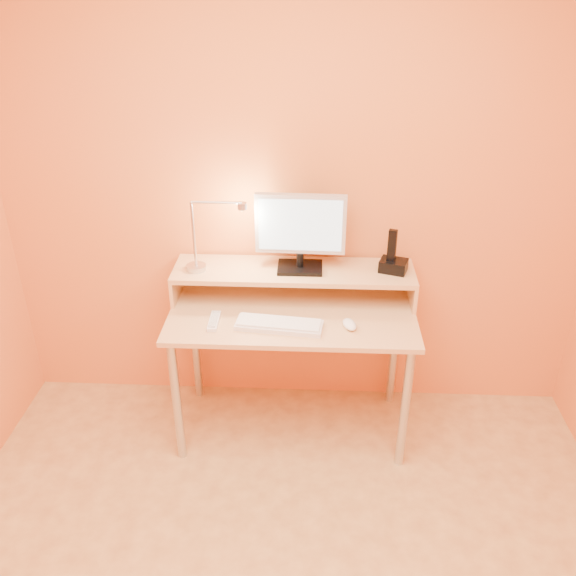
# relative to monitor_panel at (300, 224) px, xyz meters

# --- Properties ---
(wall_back) EXTENTS (3.00, 0.04, 2.50)m
(wall_back) POSITION_rel_monitor_panel_xyz_m (-0.03, 0.16, 0.13)
(wall_back) COLOR orange
(wall_back) RESTS_ON floor
(desk_leg_fl) EXTENTS (0.04, 0.04, 0.69)m
(desk_leg_fl) POSITION_rel_monitor_panel_xyz_m (-0.58, -0.41, -0.77)
(desk_leg_fl) COLOR #BBBBBF
(desk_leg_fl) RESTS_ON floor
(desk_leg_fr) EXTENTS (0.04, 0.04, 0.69)m
(desk_leg_fr) POSITION_rel_monitor_panel_xyz_m (0.52, -0.41, -0.77)
(desk_leg_fr) COLOR #BBBBBF
(desk_leg_fr) RESTS_ON floor
(desk_leg_bl) EXTENTS (0.04, 0.04, 0.69)m
(desk_leg_bl) POSITION_rel_monitor_panel_xyz_m (-0.58, 0.09, -0.77)
(desk_leg_bl) COLOR #BBBBBF
(desk_leg_bl) RESTS_ON floor
(desk_leg_br) EXTENTS (0.04, 0.04, 0.69)m
(desk_leg_br) POSITION_rel_monitor_panel_xyz_m (0.52, 0.09, -0.77)
(desk_leg_br) COLOR #BBBBBF
(desk_leg_br) RESTS_ON floor
(desk_lower) EXTENTS (1.20, 0.60, 0.02)m
(desk_lower) POSITION_rel_monitor_panel_xyz_m (-0.03, -0.16, -0.41)
(desk_lower) COLOR tan
(desk_lower) RESTS_ON floor
(shelf_riser_left) EXTENTS (0.02, 0.30, 0.14)m
(shelf_riser_left) POSITION_rel_monitor_panel_xyz_m (-0.62, -0.01, -0.33)
(shelf_riser_left) COLOR tan
(shelf_riser_left) RESTS_ON desk_lower
(shelf_riser_right) EXTENTS (0.02, 0.30, 0.14)m
(shelf_riser_right) POSITION_rel_monitor_panel_xyz_m (0.56, -0.01, -0.33)
(shelf_riser_right) COLOR tan
(shelf_riser_right) RESTS_ON desk_lower
(desk_shelf) EXTENTS (1.20, 0.30, 0.02)m
(desk_shelf) POSITION_rel_monitor_panel_xyz_m (-0.03, -0.01, -0.25)
(desk_shelf) COLOR tan
(desk_shelf) RESTS_ON desk_lower
(monitor_foot) EXTENTS (0.22, 0.16, 0.02)m
(monitor_foot) POSITION_rel_monitor_panel_xyz_m (-0.00, -0.01, -0.23)
(monitor_foot) COLOR black
(monitor_foot) RESTS_ON desk_shelf
(monitor_neck) EXTENTS (0.04, 0.04, 0.07)m
(monitor_neck) POSITION_rel_monitor_panel_xyz_m (-0.00, -0.01, -0.19)
(monitor_neck) COLOR black
(monitor_neck) RESTS_ON monitor_foot
(monitor_panel) EXTENTS (0.44, 0.05, 0.30)m
(monitor_panel) POSITION_rel_monitor_panel_xyz_m (0.00, 0.00, 0.00)
(monitor_panel) COLOR #BCBCBC
(monitor_panel) RESTS_ON monitor_neck
(monitor_back) EXTENTS (0.39, 0.02, 0.25)m
(monitor_back) POSITION_rel_monitor_panel_xyz_m (0.00, 0.02, 0.00)
(monitor_back) COLOR black
(monitor_back) RESTS_ON monitor_panel
(monitor_screen) EXTENTS (0.40, 0.02, 0.26)m
(monitor_screen) POSITION_rel_monitor_panel_xyz_m (0.00, -0.02, 0.00)
(monitor_screen) COLOR #A6CDE2
(monitor_screen) RESTS_ON monitor_panel
(lamp_base) EXTENTS (0.10, 0.10, 0.02)m
(lamp_base) POSITION_rel_monitor_panel_xyz_m (-0.51, -0.04, -0.23)
(lamp_base) COLOR #BBBBBF
(lamp_base) RESTS_ON desk_shelf
(lamp_post) EXTENTS (0.01, 0.01, 0.33)m
(lamp_post) POSITION_rel_monitor_panel_xyz_m (-0.51, -0.04, -0.05)
(lamp_post) COLOR #BBBBBF
(lamp_post) RESTS_ON lamp_base
(lamp_arm) EXTENTS (0.24, 0.01, 0.01)m
(lamp_arm) POSITION_rel_monitor_panel_xyz_m (-0.39, -0.04, 0.12)
(lamp_arm) COLOR #BBBBBF
(lamp_arm) RESTS_ON lamp_post
(lamp_head) EXTENTS (0.04, 0.04, 0.03)m
(lamp_head) POSITION_rel_monitor_panel_xyz_m (-0.27, -0.04, 0.10)
(lamp_head) COLOR #BBBBBF
(lamp_head) RESTS_ON lamp_arm
(lamp_bulb) EXTENTS (0.03, 0.03, 0.00)m
(lamp_bulb) POSITION_rel_monitor_panel_xyz_m (-0.27, -0.04, 0.09)
(lamp_bulb) COLOR #FFEAC6
(lamp_bulb) RESTS_ON lamp_head
(phone_dock) EXTENTS (0.15, 0.14, 0.06)m
(phone_dock) POSITION_rel_monitor_panel_xyz_m (0.46, -0.01, -0.21)
(phone_dock) COLOR black
(phone_dock) RESTS_ON desk_shelf
(phone_handset) EXTENTS (0.05, 0.04, 0.16)m
(phone_handset) POSITION_rel_monitor_panel_xyz_m (0.44, -0.01, -0.10)
(phone_handset) COLOR black
(phone_handset) RESTS_ON phone_dock
(phone_led) EXTENTS (0.01, 0.00, 0.04)m
(phone_led) POSITION_rel_monitor_panel_xyz_m (0.50, -0.06, -0.21)
(phone_led) COLOR #245FFF
(phone_led) RESTS_ON phone_dock
(keyboard) EXTENTS (0.42, 0.18, 0.02)m
(keyboard) POSITION_rel_monitor_panel_xyz_m (-0.09, -0.30, -0.39)
(keyboard) COLOR silver
(keyboard) RESTS_ON desk_lower
(mouse) EXTENTS (0.08, 0.11, 0.03)m
(mouse) POSITION_rel_monitor_panel_xyz_m (0.24, -0.29, -0.38)
(mouse) COLOR white
(mouse) RESTS_ON desk_lower
(remote_control) EXTENTS (0.05, 0.17, 0.02)m
(remote_control) POSITION_rel_monitor_panel_xyz_m (-0.40, -0.28, -0.39)
(remote_control) COLOR silver
(remote_control) RESTS_ON desk_lower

